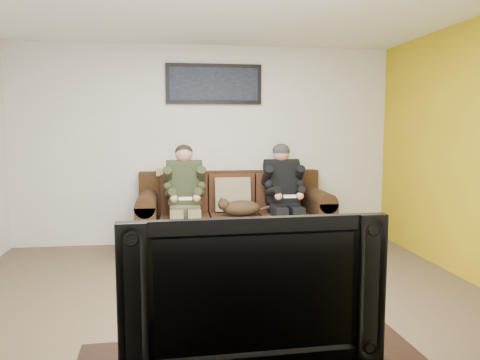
{
  "coord_description": "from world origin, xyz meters",
  "views": [
    {
      "loc": [
        -0.42,
        -3.96,
        1.53
      ],
      "look_at": [
        0.31,
        1.2,
        0.95
      ],
      "focal_mm": 35.0,
      "sensor_mm": 36.0,
      "label": 1
    }
  ],
  "objects": [
    {
      "name": "floor",
      "position": [
        0.0,
        0.0,
        0.0
      ],
      "size": [
        5.0,
        5.0,
        0.0
      ],
      "primitive_type": "plane",
      "color": "brown",
      "rests_on": "ground"
    },
    {
      "name": "wall_back",
      "position": [
        0.0,
        2.25,
        1.3
      ],
      "size": [
        5.0,
        0.0,
        5.0
      ],
      "primitive_type": "plane",
      "rotation": [
        1.57,
        0.0,
        0.0
      ],
      "color": "beige",
      "rests_on": "ground"
    },
    {
      "name": "wall_front",
      "position": [
        0.0,
        -2.25,
        1.3
      ],
      "size": [
        5.0,
        0.0,
        5.0
      ],
      "primitive_type": "plane",
      "rotation": [
        -1.57,
        0.0,
        0.0
      ],
      "color": "beige",
      "rests_on": "ground"
    },
    {
      "name": "sofa",
      "position": [
        0.31,
        1.83,
        0.36
      ],
      "size": [
        2.36,
        1.02,
        0.97
      ],
      "color": "black",
      "rests_on": "ground"
    },
    {
      "name": "throw_pillow",
      "position": [
        0.31,
        1.88,
        0.69
      ],
      "size": [
        0.45,
        0.22,
        0.45
      ],
      "primitive_type": "cube",
      "rotation": [
        -0.21,
        0.0,
        0.0
      ],
      "color": "#7D7352",
      "rests_on": "sofa"
    },
    {
      "name": "throw_blanket",
      "position": [
        -0.4,
        2.13,
        0.97
      ],
      "size": [
        0.48,
        0.24,
        0.09
      ],
      "primitive_type": "cube",
      "color": "#C4B890",
      "rests_on": "sofa"
    },
    {
      "name": "person_left",
      "position": [
        -0.3,
        1.64,
        0.75
      ],
      "size": [
        0.51,
        0.87,
        1.33
      ],
      "color": "#6A6442",
      "rests_on": "sofa"
    },
    {
      "name": "person_right",
      "position": [
        0.92,
        1.64,
        0.76
      ],
      "size": [
        0.51,
        0.86,
        1.34
      ],
      "color": "black",
      "rests_on": "sofa"
    },
    {
      "name": "cat",
      "position": [
        0.36,
        1.56,
        0.57
      ],
      "size": [
        0.66,
        0.26,
        0.24
      ],
      "color": "#4A331D",
      "rests_on": "sofa"
    },
    {
      "name": "framed_poster",
      "position": [
        0.11,
        2.22,
        2.1
      ],
      "size": [
        1.25,
        0.05,
        0.52
      ],
      "color": "black",
      "rests_on": "wall_back"
    },
    {
      "name": "television",
      "position": [
        -0.08,
        -1.95,
        0.83
      ],
      "size": [
        1.16,
        0.19,
        0.67
      ],
      "primitive_type": "imported",
      "rotation": [
        0.0,
        0.0,
        0.03
      ],
      "color": "black",
      "rests_on": "tv_stand"
    }
  ]
}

